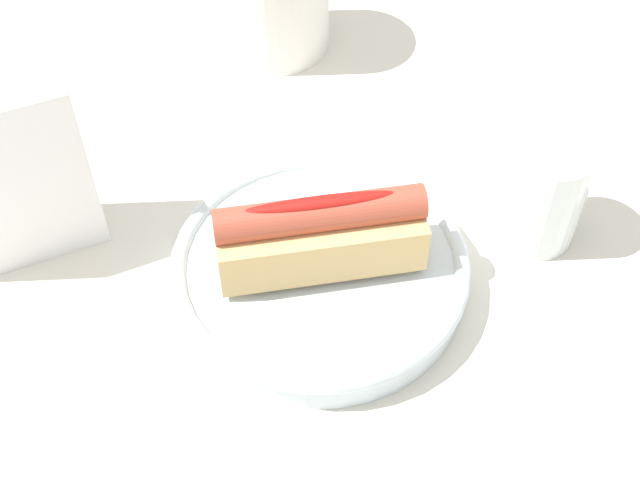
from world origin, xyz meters
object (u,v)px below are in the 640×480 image
at_px(hotdog_front, 320,233).
at_px(water_glass, 540,195).
at_px(napkin_box, 12,176).
at_px(serving_bowl, 320,270).

distance_m(hotdog_front, water_glass, 0.18).
bearing_deg(napkin_box, serving_bowl, -34.39).
bearing_deg(hotdog_front, water_glass, 0.21).
height_order(serving_bowl, water_glass, water_glass).
height_order(water_glass, napkin_box, napkin_box).
bearing_deg(serving_bowl, hotdog_front, 90.00).
distance_m(water_glass, napkin_box, 0.40).
bearing_deg(water_glass, napkin_box, 164.15).
bearing_deg(hotdog_front, serving_bowl, -90.00).
xyz_separation_m(serving_bowl, hotdog_front, (0.00, 0.00, 0.04)).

